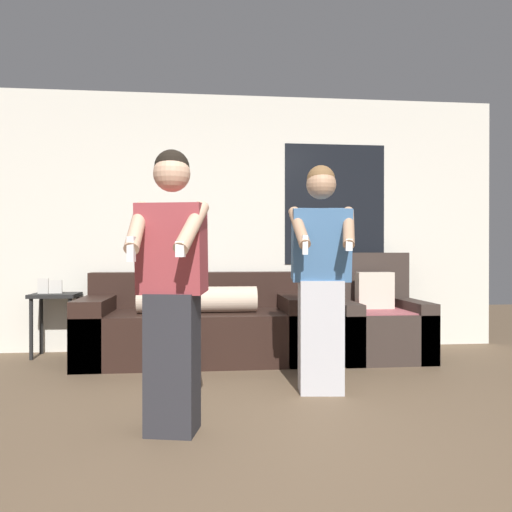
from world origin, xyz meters
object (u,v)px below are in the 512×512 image
Objects in this scene: person_left at (172,288)px; armchair at (375,322)px; couch at (198,327)px; side_table at (55,305)px; person_right at (321,277)px.

armchair is at bearing 45.99° from person_left.
couch is 1.35× the size of person_left.
couch is at bearing 178.85° from armchair.
couch is at bearing -10.98° from side_table.
armchair is 3.17m from side_table.
couch is 2.11× the size of armchair.
person_right is at bearing -53.89° from couch.
couch is 1.63m from person_right.
person_right is at bearing -33.29° from side_table.
armchair is (1.74, -0.03, 0.02)m from couch.
person_left is 1.25m from person_right.
person_right is (2.31, -1.52, 0.33)m from side_table.
side_table is at bearing 174.42° from armchair.
armchair is 0.62× the size of person_right.
side_table is (-1.40, 0.27, 0.20)m from couch.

